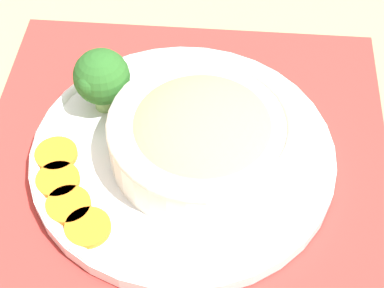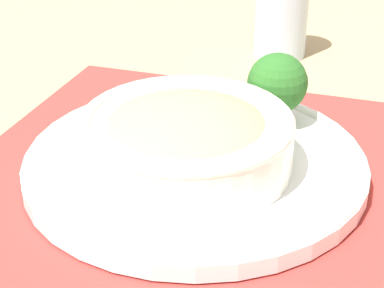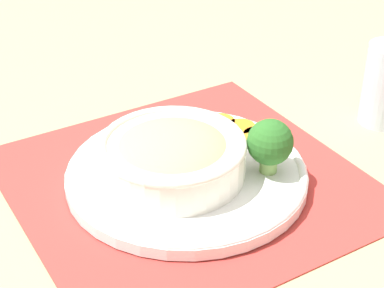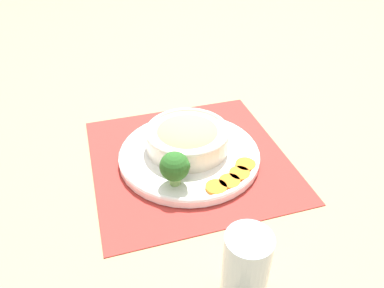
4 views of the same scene
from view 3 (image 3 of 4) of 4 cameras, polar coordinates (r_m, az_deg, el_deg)
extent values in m
plane|color=tan|center=(0.86, -0.47, -3.43)|extent=(4.00, 4.00, 0.00)
cube|color=#B2332D|center=(0.86, -0.47, -3.32)|extent=(0.47, 0.47, 0.00)
cylinder|color=white|center=(0.85, -0.47, -2.77)|extent=(0.32, 0.32, 0.02)
torus|color=white|center=(0.85, -0.48, -2.33)|extent=(0.32, 0.32, 0.01)
cylinder|color=silver|center=(0.83, -1.68, -1.39)|extent=(0.19, 0.19, 0.05)
torus|color=silver|center=(0.81, -1.71, -0.02)|extent=(0.19, 0.19, 0.01)
ellipsoid|color=#EAC66B|center=(0.82, -1.70, -0.71)|extent=(0.15, 0.15, 0.05)
cylinder|color=#84AD5B|center=(0.85, 6.81, -1.78)|extent=(0.02, 0.02, 0.02)
sphere|color=#286023|center=(0.83, 6.96, 0.17)|extent=(0.06, 0.06, 0.06)
sphere|color=#286023|center=(0.84, 6.81, 1.09)|extent=(0.03, 0.03, 0.03)
sphere|color=#286023|center=(0.81, 7.17, -0.25)|extent=(0.02, 0.02, 0.02)
cylinder|color=orange|center=(0.92, 5.93, 0.73)|extent=(0.04, 0.04, 0.01)
cylinder|color=orange|center=(0.94, 4.33, 1.46)|extent=(0.04, 0.04, 0.01)
cylinder|color=orange|center=(0.95, 2.51, 1.96)|extent=(0.04, 0.04, 0.01)
cylinder|color=orange|center=(0.96, 0.54, 2.21)|extent=(0.04, 0.04, 0.01)
camera|label=1|loc=(1.07, -16.90, 33.09)|focal=60.00mm
camera|label=2|loc=(0.50, -44.40, 1.24)|focal=60.00mm
camera|label=4|loc=(1.08, 41.92, 27.32)|focal=35.00mm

